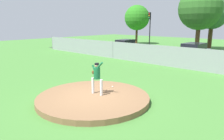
# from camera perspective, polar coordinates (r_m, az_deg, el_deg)

# --- Properties ---
(ground_plane) EXTENTS (80.00, 80.00, 0.00)m
(ground_plane) POSITION_cam_1_polar(r_m,az_deg,el_deg) (15.06, 11.97, -2.00)
(ground_plane) COLOR #427A33
(asphalt_strip) EXTENTS (44.00, 7.00, 0.01)m
(asphalt_strip) POSITION_cam_1_polar(r_m,az_deg,el_deg) (22.67, 22.97, 2.14)
(asphalt_strip) COLOR #2B2B2D
(asphalt_strip) RESTS_ON ground_plane
(pitchers_mound) EXTENTS (5.44, 5.44, 0.25)m
(pitchers_mound) POSITION_cam_1_polar(r_m,az_deg,el_deg) (10.50, -5.05, -7.49)
(pitchers_mound) COLOR brown
(pitchers_mound) RESTS_ON ground_plane
(pitcher_youth) EXTENTS (0.80, 0.32, 1.67)m
(pitcher_youth) POSITION_cam_1_polar(r_m,az_deg,el_deg) (10.36, -4.12, -1.37)
(pitcher_youth) COLOR silver
(pitcher_youth) RESTS_ON pitchers_mound
(baseball) EXTENTS (0.07, 0.07, 0.07)m
(baseball) POSITION_cam_1_polar(r_m,az_deg,el_deg) (11.68, 0.14, -4.50)
(baseball) COLOR white
(baseball) RESTS_ON pitchers_mound
(chainlink_fence) EXTENTS (38.74, 0.07, 1.89)m
(chainlink_fence) POSITION_cam_1_polar(r_m,az_deg,el_deg) (18.39, 18.46, 3.09)
(chainlink_fence) COLOR gray
(chainlink_fence) RESTS_ON ground_plane
(parked_car_burgundy) EXTENTS (1.84, 4.26, 1.60)m
(parked_car_burgundy) POSITION_cam_1_polar(r_m,az_deg,el_deg) (27.72, 3.55, 6.43)
(parked_car_burgundy) COLOR maroon
(parked_car_burgundy) RESTS_ON ground_plane
(parked_car_slate) EXTENTS (1.92, 4.60, 1.75)m
(parked_car_slate) POSITION_cam_1_polar(r_m,az_deg,el_deg) (22.64, 21.04, 4.43)
(parked_car_slate) COLOR slate
(parked_car_slate) RESTS_ON ground_plane
(traffic_light_near) EXTENTS (0.28, 0.46, 5.10)m
(traffic_light_near) POSITION_cam_1_polar(r_m,az_deg,el_deg) (30.34, 10.07, 11.92)
(traffic_light_near) COLOR black
(traffic_light_near) RESTS_ON ground_plane
(tree_slender_far) EXTENTS (4.31, 4.31, 6.71)m
(tree_slender_far) POSITION_cam_1_polar(r_m,az_deg,el_deg) (38.18, 6.72, 13.74)
(tree_slender_far) COLOR #4C331E
(tree_slender_far) RESTS_ON ground_plane
(tree_broad_right) EXTENTS (5.36, 5.36, 8.14)m
(tree_broad_right) POSITION_cam_1_polar(r_m,az_deg,el_deg) (29.95, 22.54, 14.95)
(tree_broad_right) COLOR #4C331E
(tree_broad_right) RESTS_ON ground_plane
(tree_broad_left) EXTENTS (4.18, 4.18, 7.01)m
(tree_broad_left) POSITION_cam_1_polar(r_m,az_deg,el_deg) (33.12, 25.32, 13.40)
(tree_broad_left) COLOR #4C331E
(tree_broad_left) RESTS_ON ground_plane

